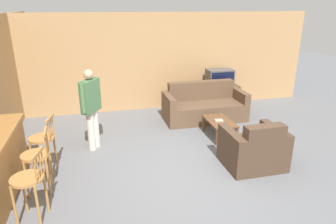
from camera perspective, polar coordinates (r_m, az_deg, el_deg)
The scene contains 12 objects.
ground_plane at distance 5.24m, azimuth 3.54°, elevation -12.25°, with size 24.00×24.00×0.00m, color slate.
wall_back at distance 8.22m, azimuth -4.14°, elevation 9.37°, with size 9.40×0.08×2.60m.
bar_chair_near at distance 4.45m, azimuth -24.96°, elevation -12.13°, with size 0.51×0.51×1.01m.
bar_chair_mid at distance 5.02m, azimuth -23.67°, elevation -8.17°, with size 0.45×0.45×1.01m.
bar_chair_far at distance 5.58m, azimuth -22.73°, elevation -5.23°, with size 0.50×0.50×1.01m.
couch_far at distance 7.67m, azimuth 6.87°, elevation 1.00°, with size 2.04×0.90×0.93m.
armchair_near at distance 5.61m, azimuth 16.03°, elevation -6.90°, with size 1.02×0.86×0.90m.
coffee_table at distance 6.68m, azimuth 9.79°, elevation -2.13°, with size 0.51×0.87×0.38m.
tv_unit at distance 8.61m, azimuth 9.58°, elevation 2.93°, with size 1.07×0.52×0.64m.
tv at distance 8.47m, azimuth 9.80°, elevation 6.49°, with size 0.71×0.45×0.46m.
book_on_table at distance 6.62m, azimuth 9.65°, elevation -1.58°, with size 0.19×0.15×0.03m.
person_by_window at distance 6.04m, azimuth -14.44°, elevation 1.20°, with size 0.41×0.52×1.63m.
Camera 1 is at (-1.38, -4.23, 2.77)m, focal length 32.00 mm.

